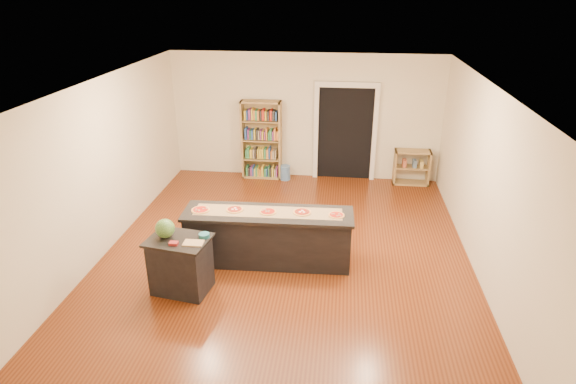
# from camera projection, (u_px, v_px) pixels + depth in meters

# --- Properties ---
(room) EXTENTS (6.00, 7.00, 2.80)m
(room) POSITION_uv_depth(u_px,v_px,m) (287.00, 174.00, 7.54)
(room) COLOR beige
(room) RESTS_ON ground
(doorway) EXTENTS (1.40, 0.09, 2.21)m
(doorway) POSITION_uv_depth(u_px,v_px,m) (345.00, 127.00, 10.68)
(doorway) COLOR black
(doorway) RESTS_ON room
(kitchen_island) EXTENTS (2.65, 0.72, 0.88)m
(kitchen_island) POSITION_uv_depth(u_px,v_px,m) (268.00, 237.00, 7.64)
(kitchen_island) COLOR black
(kitchen_island) RESTS_ON ground
(side_counter) EXTENTS (0.86, 0.63, 0.85)m
(side_counter) POSITION_uv_depth(u_px,v_px,m) (181.00, 265.00, 6.92)
(side_counter) COLOR black
(side_counter) RESTS_ON ground
(bookshelf) EXTENTS (0.89, 0.32, 1.78)m
(bookshelf) POSITION_uv_depth(u_px,v_px,m) (262.00, 140.00, 10.85)
(bookshelf) COLOR #A2844F
(bookshelf) RESTS_ON ground
(low_shelf) EXTENTS (0.78, 0.33, 0.78)m
(low_shelf) POSITION_uv_depth(u_px,v_px,m) (411.00, 167.00, 10.68)
(low_shelf) COLOR #A2844F
(low_shelf) RESTS_ON ground
(waste_bin) EXTENTS (0.23, 0.23, 0.33)m
(waste_bin) POSITION_uv_depth(u_px,v_px,m) (285.00, 173.00, 10.99)
(waste_bin) COLOR #4E76AE
(waste_bin) RESTS_ON ground
(kraft_paper) EXTENTS (2.32, 0.49, 0.00)m
(kraft_paper) POSITION_uv_depth(u_px,v_px,m) (268.00, 212.00, 7.48)
(kraft_paper) COLOR olive
(kraft_paper) RESTS_ON kitchen_island
(watermelon) EXTENTS (0.27, 0.27, 0.27)m
(watermelon) POSITION_uv_depth(u_px,v_px,m) (165.00, 228.00, 6.75)
(watermelon) COLOR #144214
(watermelon) RESTS_ON side_counter
(cutting_board) EXTENTS (0.28, 0.19, 0.02)m
(cutting_board) POSITION_uv_depth(u_px,v_px,m) (193.00, 243.00, 6.63)
(cutting_board) COLOR tan
(cutting_board) RESTS_ON side_counter
(package_red) EXTENTS (0.12, 0.08, 0.04)m
(package_red) POSITION_uv_depth(u_px,v_px,m) (174.00, 243.00, 6.60)
(package_red) COLOR maroon
(package_red) RESTS_ON side_counter
(package_teal) EXTENTS (0.15, 0.15, 0.06)m
(package_teal) POSITION_uv_depth(u_px,v_px,m) (204.00, 235.00, 6.79)
(package_teal) COLOR #195966
(package_teal) RESTS_ON side_counter
(pizza_a) EXTENTS (0.28, 0.28, 0.02)m
(pizza_a) POSITION_uv_depth(u_px,v_px,m) (201.00, 210.00, 7.52)
(pizza_a) COLOR tan
(pizza_a) RESTS_ON kitchen_island
(pizza_b) EXTENTS (0.28, 0.28, 0.02)m
(pizza_b) POSITION_uv_depth(u_px,v_px,m) (235.00, 209.00, 7.54)
(pizza_b) COLOR tan
(pizza_b) RESTS_ON kitchen_island
(pizza_c) EXTENTS (0.25, 0.25, 0.02)m
(pizza_c) POSITION_uv_depth(u_px,v_px,m) (268.00, 212.00, 7.46)
(pizza_c) COLOR tan
(pizza_c) RESTS_ON kitchen_island
(pizza_d) EXTENTS (0.28, 0.28, 0.02)m
(pizza_d) POSITION_uv_depth(u_px,v_px,m) (302.00, 212.00, 7.45)
(pizza_d) COLOR tan
(pizza_d) RESTS_ON kitchen_island
(pizza_e) EXTENTS (0.24, 0.24, 0.02)m
(pizza_e) POSITION_uv_depth(u_px,v_px,m) (336.00, 215.00, 7.35)
(pizza_e) COLOR tan
(pizza_e) RESTS_ON kitchen_island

